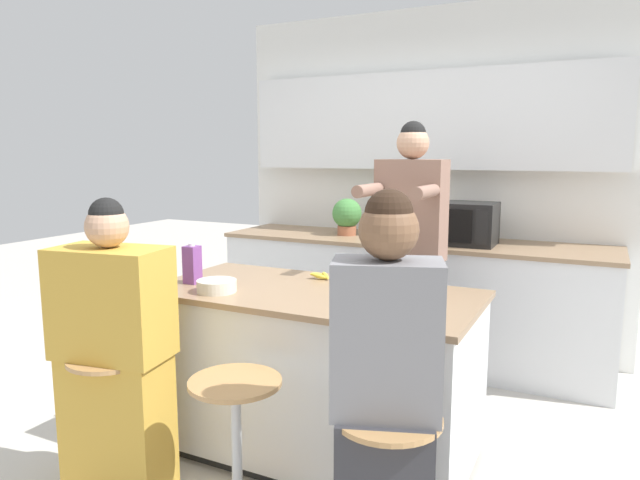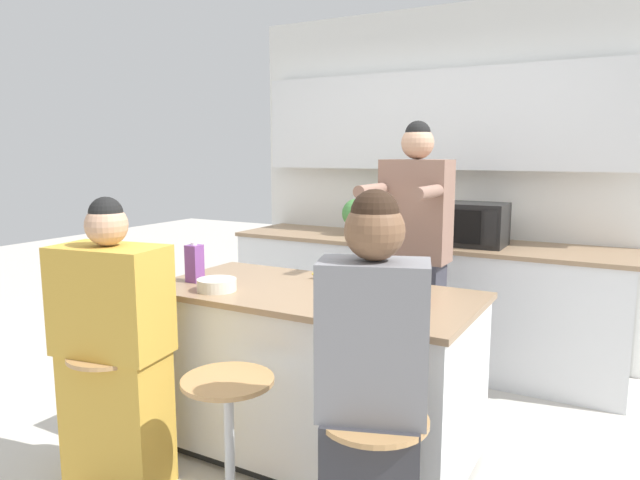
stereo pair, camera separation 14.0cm
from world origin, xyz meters
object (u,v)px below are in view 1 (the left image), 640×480
object	(u,v)px
person_wrapped_blanket	(115,359)
cooking_pot	(382,276)
bar_stool_center	(237,447)
fruit_bowl	(217,286)
microwave	(463,223)
coffee_cup_near	(416,293)
banana_bunch	(321,276)
bar_stool_leftmost	(114,416)
potted_plant	(347,215)
juice_carton	(192,264)
kitchen_island	(313,372)
person_seated_near	(385,408)
person_cooking	(409,269)

from	to	relation	value
person_wrapped_blanket	cooking_pot	size ratio (longest dim) A/B	4.04
bar_stool_center	person_wrapped_blanket	world-z (taller)	person_wrapped_blanket
person_wrapped_blanket	fruit_bowl	distance (m)	0.59
bar_stool_center	microwave	bearing A→B (deg)	79.90
coffee_cup_near	banana_bunch	world-z (taller)	coffee_cup_near
bar_stool_leftmost	bar_stool_center	world-z (taller)	same
bar_stool_leftmost	potted_plant	size ratio (longest dim) A/B	2.25
juice_carton	kitchen_island	bearing A→B (deg)	11.84
bar_stool_leftmost	fruit_bowl	bearing A→B (deg)	62.77
banana_bunch	juice_carton	size ratio (longest dim) A/B	0.60
cooking_pot	banana_bunch	size ratio (longest dim) A/B	2.61
fruit_bowl	microwave	xyz separation A→B (m)	(0.83, 1.82, 0.16)
potted_plant	coffee_cup_near	bearing A→B (deg)	-56.26
coffee_cup_near	person_wrapped_blanket	bearing A→B (deg)	-147.72
fruit_bowl	person_seated_near	bearing A→B (deg)	-23.62
coffee_cup_near	microwave	size ratio (longest dim) A/B	0.25
kitchen_island	bar_stool_center	world-z (taller)	kitchen_island
coffee_cup_near	microwave	distance (m)	1.55
coffee_cup_near	kitchen_island	bearing A→B (deg)	-175.64
coffee_cup_near	banana_bunch	bearing A→B (deg)	160.41
kitchen_island	coffee_cup_near	xyz separation A→B (m)	(0.53, 0.04, 0.48)
kitchen_island	microwave	xyz separation A→B (m)	(0.40, 1.58, 0.63)
cooking_pot	coffee_cup_near	xyz separation A→B (m)	(0.24, -0.17, -0.03)
banana_bunch	microwave	xyz separation A→B (m)	(0.49, 1.32, 0.17)
kitchen_island	bar_stool_leftmost	distance (m)	0.99
kitchen_island	person_wrapped_blanket	bearing A→B (deg)	-132.70
person_wrapped_blanket	cooking_pot	bearing A→B (deg)	35.26
bar_stool_leftmost	bar_stool_center	size ratio (longest dim) A/B	1.00
kitchen_island	fruit_bowl	xyz separation A→B (m)	(-0.42, -0.24, 0.47)
fruit_bowl	banana_bunch	size ratio (longest dim) A/B	1.53
banana_bunch	fruit_bowl	bearing A→B (deg)	-124.22
fruit_bowl	bar_stool_leftmost	bearing A→B (deg)	-117.23
person_seated_near	kitchen_island	bearing A→B (deg)	113.34
kitchen_island	person_wrapped_blanket	size ratio (longest dim) A/B	1.21
person_wrapped_blanket	microwave	size ratio (longest dim) A/B	2.96
person_seated_near	juice_carton	world-z (taller)	person_seated_near
banana_bunch	potted_plant	xyz separation A→B (m)	(-0.44, 1.37, 0.18)
person_seated_near	bar_stool_leftmost	bearing A→B (deg)	161.12
banana_bunch	microwave	size ratio (longest dim) A/B	0.28
potted_plant	bar_stool_leftmost	bearing A→B (deg)	-93.50
coffee_cup_near	cooking_pot	bearing A→B (deg)	144.30
bar_stool_leftmost	person_cooking	distance (m)	1.83
coffee_cup_near	juice_carton	xyz separation A→B (m)	(-1.19, -0.18, 0.06)
fruit_bowl	banana_bunch	xyz separation A→B (m)	(0.34, 0.50, -0.01)
bar_stool_leftmost	potted_plant	xyz separation A→B (m)	(0.14, 2.35, 0.72)
person_seated_near	microwave	world-z (taller)	person_seated_near
kitchen_island	cooking_pot	xyz separation A→B (m)	(0.30, 0.21, 0.50)
bar_stool_center	microwave	size ratio (longest dim) A/B	1.41
person_cooking	person_seated_near	size ratio (longest dim) A/B	1.21
bar_stool_leftmost	person_wrapped_blanket	bearing A→B (deg)	33.42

